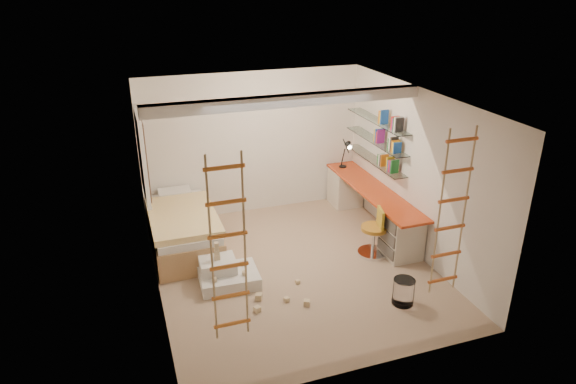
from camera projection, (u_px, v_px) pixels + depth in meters
name	position (u px, v px, depth m)	size (l,w,h in m)	color
floor	(294.00, 269.00, 7.79)	(4.50, 4.50, 0.00)	#9F8667
ceiling_beam	(288.00, 101.00, 7.05)	(4.00, 0.18, 0.16)	white
window_frame	(142.00, 155.00, 7.89)	(0.06, 1.15, 1.35)	white
window_blind	(145.00, 155.00, 7.90)	(0.02, 1.00, 1.20)	#4C2D1E
rope_ladder_left	(228.00, 251.00, 5.27)	(0.41, 0.04, 2.13)	orange
rope_ladder_right	(452.00, 214.00, 6.07)	(0.41, 0.04, 2.13)	#D55624
waste_bin	(403.00, 292.00, 6.91)	(0.30, 0.30, 0.37)	white
desk	(371.00, 207.00, 8.89)	(0.56, 2.80, 0.75)	#C63E17
shelves	(376.00, 141.00, 8.73)	(0.25, 1.80, 0.71)	white
bed	(183.00, 229.00, 8.28)	(1.02, 2.00, 0.69)	#AD7F51
task_lamp	(347.00, 150.00, 9.42)	(0.14, 0.36, 0.57)	black
swivel_chair	(374.00, 238.00, 8.08)	(0.58, 0.58, 0.80)	#B47822
play_platform	(226.00, 274.00, 7.39)	(0.86, 0.68, 0.37)	silver
toy_blocks	(250.00, 277.00, 7.17)	(1.24, 1.05, 0.64)	#CCB284
books	(376.00, 135.00, 8.69)	(0.14, 0.70, 0.92)	#1E722D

